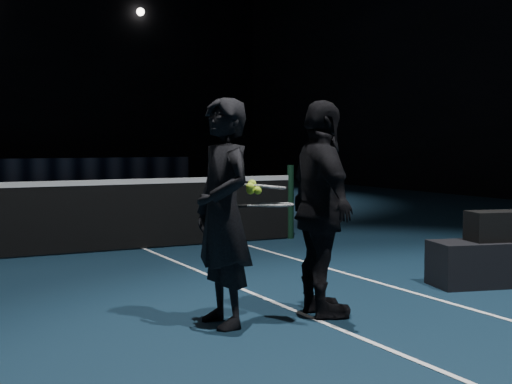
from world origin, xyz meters
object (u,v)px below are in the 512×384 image
player_bench (503,262)px  racket_bag (504,226)px  racket_lower (277,205)px  player_a (223,213)px  player_b (322,209)px  racket_upper (269,187)px  tennis_balls (254,188)px

player_bench → racket_bag: (0.00, 0.00, 0.37)m
racket_bag → racket_lower: 2.79m
player_bench → player_a: size_ratio=0.84×
player_b → racket_lower: bearing=93.7°
player_b → racket_upper: bearing=88.6°
racket_bag → player_b: size_ratio=0.42×
racket_lower → player_a: bearing=-180.0°
player_a → racket_lower: 0.45m
racket_upper → tennis_balls: bearing=-170.4°
player_bench → racket_upper: size_ratio=2.20×
player_a → racket_lower: player_a is taller
player_bench → player_b: 2.47m
racket_lower → tennis_balls: (-0.19, 0.03, 0.14)m
racket_bag → tennis_balls: size_ratio=6.23×
racket_upper → player_a: bearing=-178.3°
racket_upper → player_bench: bearing=6.6°
player_bench → racket_bag: racket_bag is taller
player_bench → racket_upper: 2.94m
racket_lower → tennis_balls: tennis_balls is taller
player_a → racket_upper: bearing=86.3°
player_b → player_bench: bearing=-72.8°
player_bench → player_a: (-3.20, -0.16, 0.67)m
racket_lower → tennis_balls: size_ratio=5.67×
player_b → racket_lower: size_ratio=2.63×
racket_bag → player_a: 3.22m
player_bench → racket_lower: racket_lower is taller
racket_lower → player_bench: bearing=11.6°
player_bench → racket_lower: (-2.76, -0.22, 0.72)m
racket_upper → tennis_balls: size_ratio=5.67×
player_b → player_a: bearing=93.7°
player_a → tennis_balls: bearing=81.7°
player_bench → player_a: bearing=-162.6°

